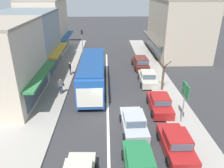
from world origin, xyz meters
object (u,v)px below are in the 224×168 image
(parked_sedan_kerb_second, at_px, (160,103))
(street_tree_right, at_px, (163,76))
(parked_sedan_kerb_third, at_px, (148,78))
(pedestrian_with_handbag_near, at_px, (61,85))
(pedestrian_browsing_midblock, at_px, (70,68))
(sedan_adjacent_lane_lead, at_px, (134,123))
(parked_sedan_kerb_front, at_px, (176,144))
(city_bus, at_px, (93,72))
(traffic_light_downstreet, at_px, (82,38))
(directional_road_sign, at_px, (185,94))
(hatchback_queue_gap_filler, at_px, (139,164))
(parked_wagon_kerb_rear, at_px, (140,63))

(parked_sedan_kerb_second, relative_size, street_tree_right, 1.14)
(street_tree_right, bearing_deg, parked_sedan_kerb_third, 121.16)
(pedestrian_with_handbag_near, distance_m, pedestrian_browsing_midblock, 5.39)
(parked_sedan_kerb_second, bearing_deg, sedan_adjacent_lane_lead, -131.93)
(parked_sedan_kerb_front, relative_size, parked_sedan_kerb_third, 0.99)
(street_tree_right, bearing_deg, pedestrian_with_handbag_near, -176.15)
(pedestrian_browsing_midblock, bearing_deg, parked_sedan_kerb_front, -57.41)
(parked_sedan_kerb_front, relative_size, pedestrian_browsing_midblock, 2.59)
(city_bus, xyz_separation_m, traffic_light_downstreet, (-2.28, 12.59, 0.97))
(directional_road_sign, xyz_separation_m, street_tree_right, (-0.09, 6.23, -0.97))
(city_bus, distance_m, pedestrian_browsing_midblock, 4.91)
(parked_sedan_kerb_front, height_order, parked_sedan_kerb_third, same)
(hatchback_queue_gap_filler, relative_size, parked_sedan_kerb_second, 0.88)
(city_bus, height_order, parked_sedan_kerb_front, city_bus)
(parked_sedan_kerb_front, bearing_deg, parked_sedan_kerb_third, 89.20)
(city_bus, bearing_deg, pedestrian_with_handbag_near, -153.12)
(city_bus, distance_m, parked_sedan_kerb_second, 8.05)
(parked_sedan_kerb_third, bearing_deg, parked_sedan_kerb_second, -89.94)
(city_bus, xyz_separation_m, parked_sedan_kerb_third, (6.25, 1.11, -1.22))
(hatchback_queue_gap_filler, relative_size, parked_sedan_kerb_third, 0.88)
(directional_road_sign, bearing_deg, parked_sedan_kerb_third, 98.99)
(city_bus, height_order, sedan_adjacent_lane_lead, city_bus)
(hatchback_queue_gap_filler, xyz_separation_m, street_tree_right, (4.12, 11.34, 1.03))
(hatchback_queue_gap_filler, distance_m, street_tree_right, 12.11)
(city_bus, relative_size, traffic_light_downstreet, 2.59)
(sedan_adjacent_lane_lead, bearing_deg, parked_wagon_kerb_rear, 79.53)
(sedan_adjacent_lane_lead, relative_size, parked_sedan_kerb_front, 1.01)
(sedan_adjacent_lane_lead, xyz_separation_m, parked_sedan_kerb_third, (2.71, 9.04, 0.00))
(directional_road_sign, distance_m, pedestrian_browsing_midblock, 15.27)
(pedestrian_browsing_midblock, bearing_deg, directional_road_sign, -45.87)
(parked_sedan_kerb_second, xyz_separation_m, traffic_light_downstreet, (-8.53, 17.51, 2.19))
(directional_road_sign, height_order, pedestrian_with_handbag_near, directional_road_sign)
(city_bus, height_order, parked_wagon_kerb_rear, city_bus)
(sedan_adjacent_lane_lead, bearing_deg, traffic_light_downstreet, 105.82)
(parked_sedan_kerb_front, relative_size, pedestrian_with_handbag_near, 2.59)
(parked_sedan_kerb_second, relative_size, traffic_light_downstreet, 1.01)
(parked_sedan_kerb_second, distance_m, parked_sedan_kerb_third, 6.02)
(city_bus, distance_m, parked_wagon_kerb_rear, 8.96)
(city_bus, relative_size, sedan_adjacent_lane_lead, 2.55)
(hatchback_queue_gap_filler, relative_size, pedestrian_browsing_midblock, 2.28)
(hatchback_queue_gap_filler, height_order, directional_road_sign, directional_road_sign)
(hatchback_queue_gap_filler, bearing_deg, parked_wagon_kerb_rear, 81.28)
(parked_wagon_kerb_rear, bearing_deg, sedan_adjacent_lane_lead, -100.47)
(city_bus, relative_size, parked_sedan_kerb_front, 2.58)
(parked_sedan_kerb_second, distance_m, pedestrian_with_handbag_near, 9.99)
(pedestrian_with_handbag_near, bearing_deg, traffic_light_downstreet, 86.40)
(traffic_light_downstreet, bearing_deg, city_bus, -79.75)
(directional_road_sign, bearing_deg, pedestrian_browsing_midblock, 134.13)
(parked_sedan_kerb_second, relative_size, pedestrian_with_handbag_near, 2.60)
(sedan_adjacent_lane_lead, distance_m, pedestrian_with_handbag_near, 9.23)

